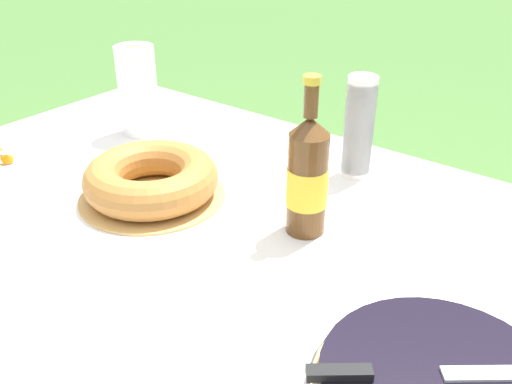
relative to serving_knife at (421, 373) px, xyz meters
name	(u,v)px	position (x,y,z in m)	size (l,w,h in m)	color
garden_table	(247,258)	(-0.47, 0.21, -0.13)	(1.90, 1.12, 0.77)	#A87A47
tablecloth	(247,239)	(-0.47, 0.21, -0.08)	(1.91, 1.13, 0.10)	white
serving_knife	(421,373)	(0.00, 0.00, 0.00)	(0.31, 0.25, 0.01)	silver
bundt_cake	(151,179)	(-0.74, 0.19, -0.02)	(0.34, 0.34, 0.09)	tan
cup_stack	(359,127)	(-0.42, 0.59, 0.06)	(0.07, 0.07, 0.25)	white
cider_bottle_amber	(307,177)	(-0.38, 0.29, 0.06)	(0.08, 0.08, 0.33)	brown
paper_towel_roll	(138,91)	(-1.05, 0.45, 0.06)	(0.11, 0.11, 0.25)	white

